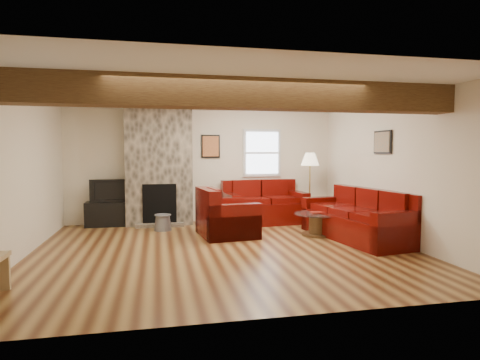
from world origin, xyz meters
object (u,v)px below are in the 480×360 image
at_px(loveseat, 264,202).
at_px(floor_lamp, 310,163).
at_px(sofa_three, 357,214).
at_px(tv_cabinet, 111,214).
at_px(television, 111,190).
at_px(armchair_red, 227,212).
at_px(coffee_table, 317,224).

distance_m(loveseat, floor_lamp, 1.32).
xyz_separation_m(sofa_three, tv_cabinet, (-4.49, 2.24, -0.19)).
bearing_deg(television, loveseat, -5.20).
distance_m(armchair_red, tv_cabinet, 2.70).
relative_size(tv_cabinet, television, 1.24).
xyz_separation_m(sofa_three, coffee_table, (-0.58, 0.44, -0.24)).
relative_size(tv_cabinet, floor_lamp, 0.67).
relative_size(sofa_three, television, 2.78).
distance_m(coffee_table, floor_lamp, 1.75).
bearing_deg(loveseat, sofa_three, -63.59).
distance_m(coffee_table, tv_cabinet, 4.31).
xyz_separation_m(sofa_three, loveseat, (-1.20, 1.94, 0.02)).
bearing_deg(coffee_table, armchair_red, 169.50).
bearing_deg(armchair_red, television, 49.43).
relative_size(sofa_three, loveseat, 1.32).
height_order(armchair_red, television, television).
distance_m(coffee_table, television, 4.35).
height_order(sofa_three, tv_cabinet, sofa_three).
bearing_deg(armchair_red, coffee_table, -107.50).
bearing_deg(loveseat, floor_lamp, -17.27).
bearing_deg(television, tv_cabinet, 0.00).
relative_size(loveseat, tv_cabinet, 1.70).
height_order(armchair_red, tv_cabinet, armchair_red).
bearing_deg(floor_lamp, loveseat, 167.94).
distance_m(loveseat, coffee_table, 1.64).
xyz_separation_m(loveseat, tv_cabinet, (-3.30, 0.30, -0.21)).
relative_size(coffee_table, tv_cabinet, 0.82).
bearing_deg(sofa_three, armchair_red, -117.17).
bearing_deg(floor_lamp, coffee_table, -105.43).
relative_size(coffee_table, television, 1.02).
height_order(loveseat, television, television).
distance_m(loveseat, television, 3.32).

